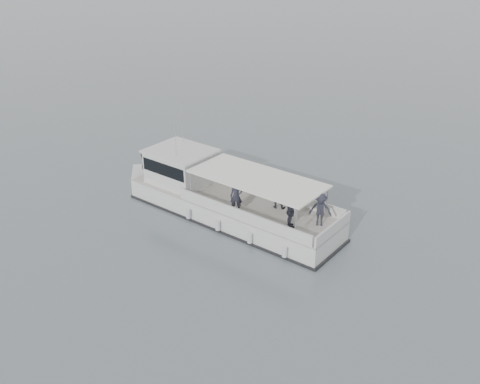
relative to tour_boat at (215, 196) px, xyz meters
The scene contains 2 objects.
ground 2.75m from the tour_boat, 38.36° to the right, with size 1400.00×1400.00×0.00m, color slate.
tour_boat is the anchor object (origin of this frame).
Camera 1 is at (13.73, -17.04, 12.96)m, focal length 40.00 mm.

